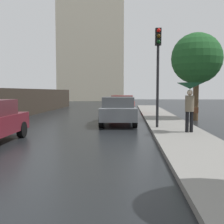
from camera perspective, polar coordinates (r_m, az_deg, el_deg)
car_grey_mid_road at (r=14.90m, az=1.16°, el=0.44°), size 2.08×4.67×1.48m
car_red_behind_camera at (r=20.84m, az=2.22°, el=1.47°), size 1.95×4.42×1.48m
pedestrian_with_umbrella_near at (r=11.43m, az=15.79°, el=3.79°), size 1.03×1.03×1.98m
traffic_light at (r=12.79m, az=9.47°, el=10.68°), size 0.26×0.39×4.45m
street_tree_mid at (r=17.72m, az=17.07°, el=10.47°), size 3.06×3.06×5.30m
distant_tower at (r=55.36m, az=-4.64°, el=19.69°), size 13.01×7.97×37.31m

